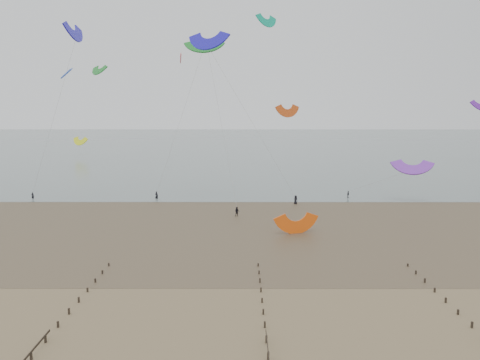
% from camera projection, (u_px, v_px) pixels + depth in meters
% --- Properties ---
extents(ground, '(500.00, 500.00, 0.00)m').
position_uv_depth(ground, '(221.00, 309.00, 44.38)').
color(ground, brown).
rests_on(ground, ground).
extents(sea_and_shore, '(500.00, 665.00, 0.03)m').
position_uv_depth(sea_and_shore, '(205.00, 221.00, 78.37)').
color(sea_and_shore, '#475654').
rests_on(sea_and_shore, ground).
extents(kitesurfer_lead, '(0.80, 0.66, 1.87)m').
position_uv_depth(kitesurfer_lead, '(157.00, 196.00, 95.46)').
color(kitesurfer_lead, black).
rests_on(kitesurfer_lead, ground).
extents(kitesurfers, '(99.82, 24.36, 1.83)m').
position_uv_depth(kitesurfers, '(380.00, 196.00, 95.51)').
color(kitesurfers, black).
rests_on(kitesurfers, ground).
extents(grounded_kite, '(7.04, 6.15, 3.28)m').
position_uv_depth(grounded_kite, '(296.00, 233.00, 70.78)').
color(grounded_kite, '#FF5A10').
rests_on(grounded_kite, ground).
extents(kites_airborne, '(226.16, 109.99, 41.25)m').
position_uv_depth(kites_airborne, '(183.00, 96.00, 128.99)').
color(kites_airborne, '#F74484').
rests_on(kites_airborne, ground).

